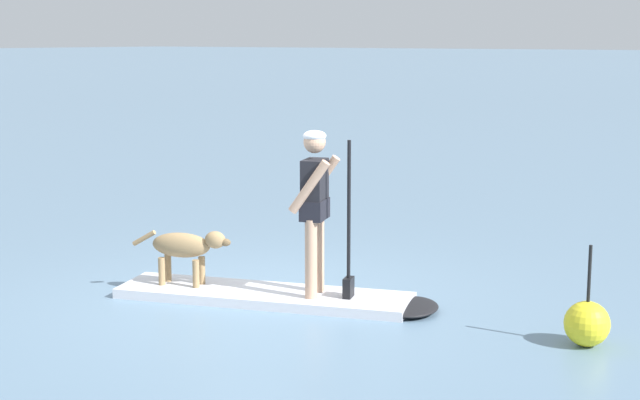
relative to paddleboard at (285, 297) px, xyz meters
The scene contains 5 objects.
ground_plane 0.23m from the paddleboard, 160.83° to the right, with size 400.00×400.00×0.00m, color slate.
paddleboard is the anchor object (origin of this frame).
person_paddler 1.06m from the paddleboard, 19.17° to the left, with size 0.67×0.58×1.66m.
dog 1.17m from the paddleboard, 160.83° to the right, with size 1.07×0.45×0.59m.
marker_buoy 3.02m from the paddleboard, ahead, with size 0.40×0.40×0.90m.
Camera 1 is at (5.86, -7.30, 2.65)m, focal length 52.99 mm.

